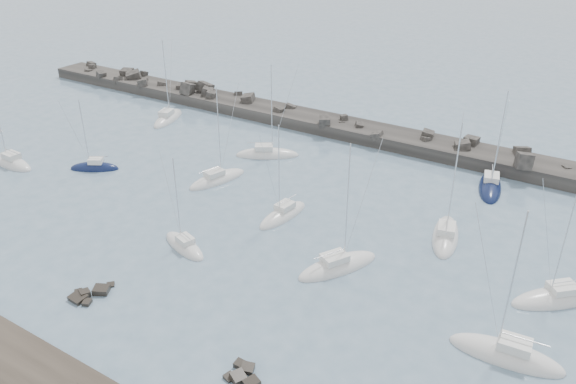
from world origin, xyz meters
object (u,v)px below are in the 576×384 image
object	(u,v)px
sailboat_3	(217,180)
sailboat_7	(338,267)
sailboat_2	(95,168)
sailboat_8	(490,187)
sailboat_10	(445,237)
sailboat_6	(283,215)
sailboat_9	(506,355)
sailboat_1	(168,119)
sailboat_13	(12,163)
sailboat_4	(267,155)
sailboat_5	(184,246)
sailboat_11	(556,299)

from	to	relation	value
sailboat_3	sailboat_7	world-z (taller)	sailboat_7
sailboat_2	sailboat_3	bearing A→B (deg)	20.25
sailboat_8	sailboat_10	size ratio (longest dim) A/B	1.00
sailboat_6	sailboat_7	world-z (taller)	sailboat_7
sailboat_2	sailboat_8	world-z (taller)	sailboat_8
sailboat_9	sailboat_2	bearing A→B (deg)	173.07
sailboat_8	sailboat_1	bearing A→B (deg)	-176.82
sailboat_6	sailboat_13	size ratio (longest dim) A/B	0.92
sailboat_2	sailboat_4	xyz separation A→B (m)	(17.00, 15.82, -0.01)
sailboat_5	sailboat_4	bearing A→B (deg)	103.68
sailboat_6	sailboat_11	xyz separation A→B (m)	(28.72, 0.32, 0.00)
sailboat_7	sailboat_8	distance (m)	26.36
sailboat_5	sailboat_8	xyz separation A→B (m)	(23.23, 30.21, 0.02)
sailboat_11	sailboat_7	bearing A→B (deg)	-162.48
sailboat_11	sailboat_13	distance (m)	67.90
sailboat_2	sailboat_6	xyz separation A→B (m)	(28.00, 2.66, -0.01)
sailboat_4	sailboat_6	size ratio (longest dim) A/B	1.15
sailboat_5	sailboat_2	bearing A→B (deg)	160.46
sailboat_6	sailboat_5	bearing A→B (deg)	-115.70
sailboat_2	sailboat_8	distance (m)	51.09
sailboat_5	sailboat_9	bearing A→B (deg)	2.63
sailboat_5	sailboat_7	xyz separation A→B (m)	(15.07, 5.14, 0.01)
sailboat_8	sailboat_2	bearing A→B (deg)	-154.36
sailboat_4	sailboat_13	bearing A→B (deg)	-143.15
sailboat_7	sailboat_8	world-z (taller)	sailboat_7
sailboat_1	sailboat_4	world-z (taller)	sailboat_4
sailboat_4	sailboat_9	bearing A→B (deg)	-30.85
sailboat_1	sailboat_5	world-z (taller)	sailboat_1
sailboat_5	sailboat_6	bearing A→B (deg)	64.30
sailboat_5	sailboat_13	world-z (taller)	sailboat_13
sailboat_6	sailboat_2	bearing A→B (deg)	-174.57
sailboat_9	sailboat_11	world-z (taller)	sailboat_9
sailboat_4	sailboat_11	world-z (taller)	sailboat_4
sailboat_2	sailboat_3	size ratio (longest dim) A/B	0.80
sailboat_2	sailboat_8	bearing A→B (deg)	25.64
sailboat_8	sailboat_11	bearing A→B (deg)	-60.85
sailboat_5	sailboat_10	size ratio (longest dim) A/B	0.77
sailboat_1	sailboat_8	world-z (taller)	sailboat_1
sailboat_5	sailboat_7	size ratio (longest dim) A/B	0.77
sailboat_7	sailboat_9	size ratio (longest dim) A/B	0.99
sailboat_9	sailboat_1	bearing A→B (deg)	156.42
sailboat_10	sailboat_11	size ratio (longest dim) A/B	1.01
sailboat_1	sailboat_13	xyz separation A→B (m)	(-5.94, -24.23, 0.00)
sailboat_5	sailboat_13	xyz separation A→B (m)	(-33.53, 3.15, 0.02)
sailboat_7	sailboat_2	bearing A→B (deg)	175.53
sailboat_7	sailboat_4	bearing A→B (deg)	138.05
sailboat_4	sailboat_10	size ratio (longest dim) A/B	1.01
sailboat_13	sailboat_4	bearing A→B (deg)	36.85
sailboat_5	sailboat_10	world-z (taller)	sailboat_10
sailboat_8	sailboat_11	distance (m)	21.90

